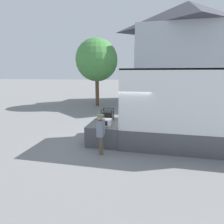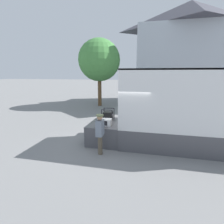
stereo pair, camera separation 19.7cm
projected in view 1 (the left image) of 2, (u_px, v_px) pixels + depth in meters
The scene contains 8 objects.
ground_plane at pixel (122, 141), 8.38m from camera, with size 160.00×160.00×0.00m, color gray.
box_truck at pixel (211, 126), 7.42m from camera, with size 6.57×2.24×3.37m.
tailgate_deck at pixel (107, 131), 8.43m from camera, with size 1.50×2.13×0.91m, color #4C4C51.
microwave at pixel (106, 122), 7.79m from camera, with size 0.51×0.40×0.29m.
portable_generator at pixel (108, 116), 8.60m from camera, with size 0.56×0.48×0.58m.
worker_person at pixel (101, 131), 6.82m from camera, with size 0.29×0.44×1.64m.
house_backdrop at pixel (184, 54), 18.06m from camera, with size 10.18×7.68×10.10m.
street_tree at pixel (97, 60), 16.67m from camera, with size 4.02×4.02×6.44m.
Camera 1 is at (1.09, -7.82, 3.19)m, focal length 28.00 mm.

